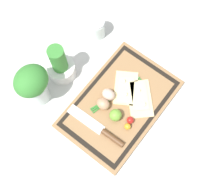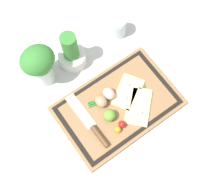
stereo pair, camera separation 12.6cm
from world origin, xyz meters
The scene contains 14 objects.
ground_plane centered at (0.00, 0.00, 0.00)m, with size 6.00×6.00×0.00m, color silver.
cutting_board centered at (0.00, 0.00, 0.01)m, with size 0.48×0.32×0.02m.
pizza_slice_near centered at (0.07, -0.05, 0.02)m, with size 0.18×0.18×0.02m.
pizza_slice_far centered at (0.06, 0.02, 0.03)m, with size 0.18×0.16×0.02m.
knife centered at (-0.14, -0.03, 0.03)m, with size 0.04×0.26×0.02m.
egg_brown centered at (-0.05, 0.05, 0.04)m, with size 0.04×0.06×0.04m, color tan.
egg_pink centered at (-0.01, 0.05, 0.04)m, with size 0.04×0.06×0.04m, color beige.
lime centered at (-0.06, -0.02, 0.04)m, with size 0.05×0.05×0.05m, color #70A838.
cherry_tomato_red centered at (-0.04, -0.08, 0.03)m, with size 0.03×0.03×0.03m, color red.
cherry_tomato_yellow centered at (-0.06, -0.09, 0.03)m, with size 0.03×0.03×0.03m, color gold.
scallion_bunch centered at (0.02, 0.03, 0.02)m, with size 0.24×0.10×0.01m.
herb_pot centered at (-0.03, 0.28, 0.07)m, with size 0.12×0.12×0.20m.
sauce_jar centered at (0.21, 0.28, 0.04)m, with size 0.07×0.07×0.10m.
herb_glass centered at (-0.17, 0.28, 0.13)m, with size 0.14×0.12×0.22m.
Camera 2 is at (-0.25, -0.31, 1.22)m, focal length 50.00 mm.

